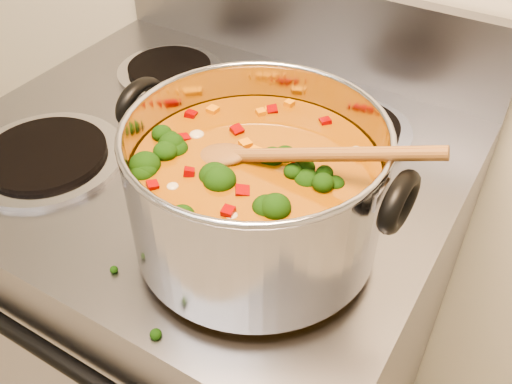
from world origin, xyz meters
TOP-DOWN VIEW (x-y plane):
  - electric_range at (0.02, 1.16)m, footprint 0.77×0.70m
  - stockpot at (0.20, 1.02)m, footprint 0.35×0.30m
  - wooden_spoon at (0.22, 1.02)m, footprint 0.28×0.09m
  - cooktop_crumbs at (0.12, 1.02)m, footprint 0.36×0.24m

SIDE VIEW (x-z plane):
  - electric_range at x=0.02m, z-range -0.07..1.01m
  - cooktop_crumbs at x=0.12m, z-range 0.92..0.93m
  - stockpot at x=0.20m, z-range 0.92..1.10m
  - wooden_spoon at x=0.22m, z-range 1.02..1.11m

